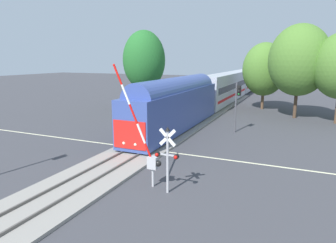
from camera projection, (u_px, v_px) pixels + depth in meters
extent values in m
plane|color=#3D3D42|center=(144.00, 149.00, 24.71)|extent=(220.00, 220.00, 0.00)
cube|color=beige|center=(144.00, 149.00, 24.71)|extent=(44.00, 0.20, 0.01)
cube|color=gray|center=(144.00, 148.00, 24.69)|extent=(4.40, 80.00, 0.18)
cube|color=#56514C|center=(136.00, 145.00, 24.94)|extent=(0.10, 80.00, 0.14)
cube|color=#56514C|center=(151.00, 147.00, 24.38)|extent=(0.10, 80.00, 0.14)
cube|color=#384C93|center=(176.00, 109.00, 30.61)|extent=(3.00, 18.52, 3.90)
cube|color=red|center=(129.00, 135.00, 22.41)|extent=(2.76, 0.08, 2.15)
cylinder|color=#384C93|center=(176.00, 91.00, 30.24)|extent=(2.76, 16.67, 2.76)
sphere|color=#F4F2CC|center=(124.00, 143.00, 22.74)|extent=(0.24, 0.24, 0.24)
sphere|color=#F4F2CC|center=(135.00, 145.00, 22.35)|extent=(0.24, 0.24, 0.24)
cube|color=#B7BCC6|center=(225.00, 87.00, 49.85)|extent=(3.00, 22.76, 4.60)
cube|color=black|center=(234.00, 86.00, 49.20)|extent=(0.04, 20.48, 0.90)
cube|color=red|center=(234.00, 95.00, 49.49)|extent=(0.04, 20.94, 0.36)
cube|color=#B7BCC6|center=(248.00, 79.00, 71.06)|extent=(3.00, 22.76, 4.60)
cube|color=black|center=(255.00, 78.00, 70.41)|extent=(0.04, 20.48, 0.90)
cube|color=red|center=(254.00, 84.00, 70.70)|extent=(0.04, 20.94, 0.36)
cylinder|color=#B7B7BC|center=(153.00, 177.00, 17.30)|extent=(0.14, 0.14, 1.10)
cube|color=#B7B7BC|center=(153.00, 163.00, 17.12)|extent=(0.56, 0.40, 0.70)
sphere|color=black|center=(158.00, 163.00, 16.98)|extent=(0.36, 0.36, 0.36)
cylinder|color=red|center=(149.00, 153.00, 17.10)|extent=(0.59, 0.12, 1.14)
cylinder|color=white|center=(141.00, 134.00, 17.06)|extent=(0.59, 0.12, 1.14)
cylinder|color=red|center=(133.00, 114.00, 17.03)|extent=(0.59, 0.12, 1.14)
cylinder|color=white|center=(126.00, 95.00, 16.99)|extent=(0.59, 0.12, 1.14)
cylinder|color=red|center=(118.00, 75.00, 16.96)|extent=(0.59, 0.12, 1.14)
sphere|color=red|center=(114.00, 65.00, 16.94)|extent=(0.14, 0.14, 0.14)
cylinder|color=#B2B2B7|center=(168.00, 162.00, 16.26)|extent=(0.14, 0.14, 3.51)
cube|color=white|center=(167.00, 137.00, 15.96)|extent=(0.98, 0.05, 0.98)
cube|color=white|center=(167.00, 137.00, 15.96)|extent=(0.98, 0.05, 0.98)
cube|color=#B2B2B7|center=(168.00, 155.00, 16.17)|extent=(1.10, 0.08, 0.08)
cylinder|color=black|center=(158.00, 154.00, 16.30)|extent=(0.26, 0.18, 0.26)
cylinder|color=black|center=(176.00, 157.00, 15.87)|extent=(0.26, 0.18, 0.26)
sphere|color=red|center=(157.00, 155.00, 16.21)|extent=(0.20, 0.20, 0.20)
sphere|color=red|center=(176.00, 157.00, 15.78)|extent=(0.20, 0.20, 0.20)
cone|color=black|center=(168.00, 129.00, 15.88)|extent=(0.28, 0.28, 0.22)
cylinder|color=#4C4C51|center=(236.00, 108.00, 29.84)|extent=(0.16, 0.16, 5.03)
cube|color=black|center=(239.00, 91.00, 29.38)|extent=(0.34, 0.26, 1.00)
sphere|color=#262626|center=(239.00, 87.00, 29.18)|extent=(0.20, 0.20, 0.20)
cylinder|color=black|center=(239.00, 87.00, 29.15)|extent=(0.24, 0.10, 0.24)
sphere|color=#262626|center=(239.00, 91.00, 29.24)|extent=(0.20, 0.20, 0.20)
cylinder|color=black|center=(239.00, 91.00, 29.21)|extent=(0.24, 0.10, 0.24)
sphere|color=green|center=(239.00, 94.00, 29.31)|extent=(0.20, 0.20, 0.20)
cylinder|color=black|center=(239.00, 94.00, 29.28)|extent=(0.24, 0.10, 0.24)
cylinder|color=#4C3828|center=(145.00, 96.00, 43.64)|extent=(0.63, 0.63, 3.98)
ellipsoid|color=#236628|center=(144.00, 60.00, 42.60)|extent=(6.01, 6.01, 8.31)
cylinder|color=#4C3828|center=(295.00, 103.00, 37.35)|extent=(0.41, 0.41, 3.86)
ellipsoid|color=#4C7A2D|center=(299.00, 60.00, 36.30)|extent=(7.23, 7.23, 8.64)
cylinder|color=brown|center=(262.00, 99.00, 44.15)|extent=(0.40, 0.40, 2.95)
ellipsoid|color=#4C7A2D|center=(264.00, 69.00, 43.27)|extent=(6.20, 6.20, 7.63)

